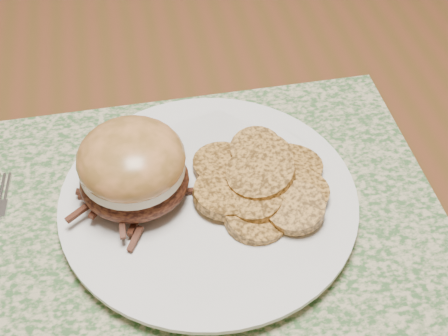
{
  "coord_description": "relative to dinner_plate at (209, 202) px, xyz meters",
  "views": [
    {
      "loc": [
        0.21,
        -0.44,
        1.21
      ],
      "look_at": [
        0.29,
        -0.06,
        0.79
      ],
      "focal_mm": 50.0,
      "sensor_mm": 36.0,
      "label": 1
    }
  ],
  "objects": [
    {
      "name": "dinner_plate",
      "position": [
        0.0,
        0.0,
        0.0
      ],
      "size": [
        0.26,
        0.26,
        0.02
      ],
      "primitive_type": "cylinder",
      "color": "white",
      "rests_on": "placemat"
    },
    {
      "name": "pork_sandwich",
      "position": [
        -0.07,
        0.01,
        0.04
      ],
      "size": [
        0.11,
        0.11,
        0.07
      ],
      "rotation": [
        0.0,
        0.0,
        -0.18
      ],
      "color": "black",
      "rests_on": "dinner_plate"
    },
    {
      "name": "roasted_potatoes",
      "position": [
        0.05,
        0.0,
        0.02
      ],
      "size": [
        0.15,
        0.14,
        0.04
      ],
      "color": "#B57D35",
      "rests_on": "dinner_plate"
    },
    {
      "name": "placemat",
      "position": [
        -0.01,
        -0.01,
        -0.01
      ],
      "size": [
        0.45,
        0.33,
        0.0
      ],
      "primitive_type": "cube",
      "color": "#3A6333",
      "rests_on": "dining_table"
    }
  ]
}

